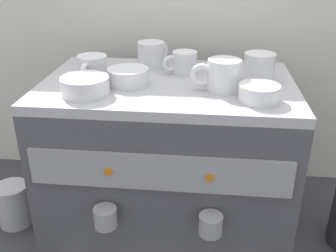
{
  "coord_description": "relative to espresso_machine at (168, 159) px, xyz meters",
  "views": [
    {
      "loc": [
        0.1,
        -0.96,
        0.79
      ],
      "look_at": [
        0.0,
        0.0,
        0.33
      ],
      "focal_mm": 41.53,
      "sensor_mm": 36.0,
      "label": 1
    }
  ],
  "objects": [
    {
      "name": "ground_plane",
      "position": [
        0.0,
        0.0,
        -0.23
      ],
      "size": [
        4.0,
        4.0,
        0.0
      ],
      "primitive_type": "plane",
      "color": "#38383D"
    },
    {
      "name": "ceramic_cup_0",
      "position": [
        -0.06,
        0.12,
        0.27
      ],
      "size": [
        0.08,
        0.11,
        0.07
      ],
      "color": "white",
      "rests_on": "espresso_machine"
    },
    {
      "name": "ceramic_cup_3",
      "position": [
        0.24,
        0.05,
        0.27
      ],
      "size": [
        0.08,
        0.12,
        0.07
      ],
      "color": "white",
      "rests_on": "espresso_machine"
    },
    {
      "name": "espresso_machine",
      "position": [
        0.0,
        0.0,
        0.0
      ],
      "size": [
        0.66,
        0.53,
        0.46
      ],
      "color": "#4C4C51",
      "rests_on": "ground_plane"
    },
    {
      "name": "ceramic_cup_2",
      "position": [
        0.03,
        0.08,
        0.26
      ],
      "size": [
        0.1,
        0.07,
        0.06
      ],
      "color": "white",
      "rests_on": "espresso_machine"
    },
    {
      "name": "ceramic_bowl_2",
      "position": [
        -0.19,
        -0.11,
        0.25
      ],
      "size": [
        0.12,
        0.12,
        0.04
      ],
      "color": "white",
      "rests_on": "espresso_machine"
    },
    {
      "name": "milk_pitcher",
      "position": [
        -0.47,
        -0.04,
        -0.16
      ],
      "size": [
        0.1,
        0.1,
        0.13
      ],
      "primitive_type": "cylinder",
      "color": "#B7B7BC",
      "rests_on": "ground_plane"
    },
    {
      "name": "ceramic_bowl_1",
      "position": [
        0.22,
        -0.11,
        0.25
      ],
      "size": [
        0.09,
        0.09,
        0.04
      ],
      "color": "white",
      "rests_on": "espresso_machine"
    },
    {
      "name": "ceramic_cup_4",
      "position": [
        -0.2,
        0.01,
        0.26
      ],
      "size": [
        0.08,
        0.11,
        0.06
      ],
      "color": "white",
      "rests_on": "espresso_machine"
    },
    {
      "name": "tiled_backsplash_wall",
      "position": [
        0.0,
        0.34,
        0.26
      ],
      "size": [
        2.8,
        0.03,
        0.99
      ],
      "primitive_type": "cube",
      "color": "silver",
      "rests_on": "ground_plane"
    },
    {
      "name": "ceramic_bowl_0",
      "position": [
        -0.1,
        -0.03,
        0.25
      ],
      "size": [
        0.1,
        0.1,
        0.04
      ],
      "color": "white",
      "rests_on": "espresso_machine"
    },
    {
      "name": "ceramic_cup_1",
      "position": [
        0.14,
        -0.05,
        0.27
      ],
      "size": [
        0.12,
        0.08,
        0.08
      ],
      "color": "white",
      "rests_on": "espresso_machine"
    }
  ]
}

